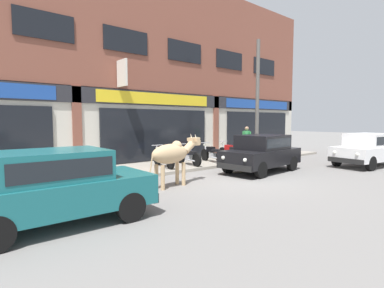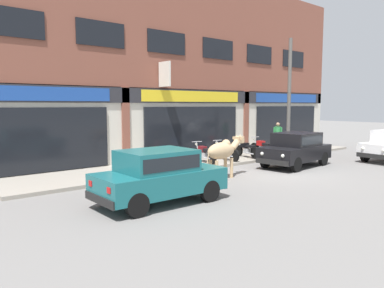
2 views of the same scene
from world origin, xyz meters
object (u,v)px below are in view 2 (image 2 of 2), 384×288
(car_1, at_px, (159,174))
(motorcycle_2, at_px, (247,149))
(motorcycle_0, at_px, (204,153))
(utility_pole, at_px, (289,97))
(motorcycle_3, at_px, (262,147))
(pedestrian, at_px, (278,134))
(cow, at_px, (223,151))
(motorcycle_1, at_px, (225,152))
(car_0, at_px, (296,148))

(car_1, relative_size, motorcycle_2, 2.02)
(motorcycle_0, xyz_separation_m, utility_pole, (5.06, -0.79, 2.52))
(motorcycle_2, bearing_deg, motorcycle_3, 4.58)
(motorcycle_3, height_order, pedestrian, pedestrian)
(motorcycle_2, relative_size, motorcycle_3, 1.00)
(pedestrian, bearing_deg, motorcycle_2, -177.41)
(motorcycle_0, height_order, motorcycle_2, same)
(cow, relative_size, utility_pole, 0.37)
(motorcycle_1, height_order, motorcycle_3, same)
(motorcycle_0, bearing_deg, motorcycle_2, -4.33)
(car_1, xyz_separation_m, motorcycle_2, (7.84, 3.85, -0.31))
(car_0, xyz_separation_m, pedestrian, (2.41, 2.77, 0.29))
(cow, xyz_separation_m, motorcycle_1, (2.73, 2.57, -0.50))
(cow, relative_size, car_0, 0.58)
(motorcycle_1, distance_m, motorcycle_2, 1.38)
(car_1, xyz_separation_m, pedestrian, (10.40, 3.97, 0.29))
(motorcycle_1, distance_m, motorcycle_3, 2.70)
(car_1, relative_size, motorcycle_1, 2.01)
(cow, bearing_deg, motorcycle_0, 60.63)
(cow, relative_size, motorcycle_2, 1.19)
(motorcycle_0, distance_m, utility_pole, 5.71)
(car_0, bearing_deg, motorcycle_0, 133.81)
(motorcycle_2, bearing_deg, car_0, -86.68)
(cow, height_order, pedestrian, pedestrian)
(motorcycle_0, relative_size, motorcycle_2, 1.00)
(cow, bearing_deg, motorcycle_3, 25.80)
(car_1, bearing_deg, motorcycle_0, 37.56)
(motorcycle_1, relative_size, motorcycle_2, 1.00)
(motorcycle_3, bearing_deg, cow, -154.20)
(cow, distance_m, motorcycle_3, 6.05)
(car_0, height_order, motorcycle_0, car_0)
(pedestrian, bearing_deg, motorcycle_0, 179.12)
(cow, xyz_separation_m, motorcycle_0, (1.53, 2.71, -0.50))
(car_0, distance_m, motorcycle_1, 3.12)
(car_1, bearing_deg, motorcycle_1, 31.14)
(car_0, relative_size, motorcycle_2, 2.06)
(cow, relative_size, pedestrian, 1.34)
(car_1, bearing_deg, motorcycle_3, 23.36)
(car_0, bearing_deg, motorcycle_3, 66.99)
(pedestrian, bearing_deg, motorcycle_3, -179.55)
(utility_pole, bearing_deg, pedestrian, 83.47)
(cow, bearing_deg, pedestrian, 21.55)
(car_1, bearing_deg, cow, 19.64)
(pedestrian, bearing_deg, car_0, -131.06)
(utility_pole, bearing_deg, motorcycle_2, 166.61)
(motorcycle_2, relative_size, utility_pole, 0.31)
(motorcycle_1, height_order, motorcycle_2, same)
(cow, relative_size, motorcycle_3, 1.19)
(utility_pole, bearing_deg, motorcycle_0, 171.17)
(motorcycle_3, bearing_deg, motorcycle_2, -175.42)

